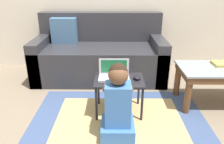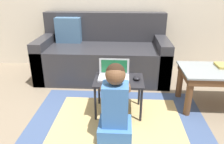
# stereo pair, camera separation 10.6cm
# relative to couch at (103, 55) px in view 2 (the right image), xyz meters

# --- Properties ---
(ground_plane) EXTENTS (16.00, 16.00, 0.00)m
(ground_plane) POSITION_rel_couch_xyz_m (0.12, -1.23, -0.31)
(ground_plane) COLOR #7F705B
(area_rug) EXTENTS (1.77, 1.33, 0.01)m
(area_rug) POSITION_rel_couch_xyz_m (0.26, -1.19, -0.31)
(area_rug) COLOR #3D517A
(area_rug) RESTS_ON ground_plane
(couch) EXTENTS (1.80, 0.84, 0.89)m
(couch) POSITION_rel_couch_xyz_m (0.00, 0.00, 0.00)
(couch) COLOR #2D2D33
(couch) RESTS_ON ground_plane
(coffee_table) EXTENTS (0.92, 0.51, 0.44)m
(coffee_table) POSITION_rel_couch_xyz_m (1.39, -0.79, 0.05)
(coffee_table) COLOR gray
(coffee_table) RESTS_ON ground_plane
(laptop_desk) EXTENTS (0.50, 0.36, 0.39)m
(laptop_desk) POSITION_rel_couch_xyz_m (0.26, -0.99, 0.02)
(laptop_desk) COLOR black
(laptop_desk) RESTS_ON ground_plane
(laptop) EXTENTS (0.31, 0.18, 0.19)m
(laptop) POSITION_rel_couch_xyz_m (0.21, -0.96, 0.11)
(laptop) COLOR #B7BCC6
(laptop) RESTS_ON laptop_desk
(computer_mouse) EXTENTS (0.07, 0.10, 0.04)m
(computer_mouse) POSITION_rel_couch_xyz_m (0.44, -0.98, 0.10)
(computer_mouse) COLOR black
(computer_mouse) RESTS_ON laptop_desk
(person_seated) EXTENTS (0.29, 0.41, 0.71)m
(person_seated) POSITION_rel_couch_xyz_m (0.24, -1.38, 0.01)
(person_seated) COLOR #3D70B2
(person_seated) RESTS_ON ground_plane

